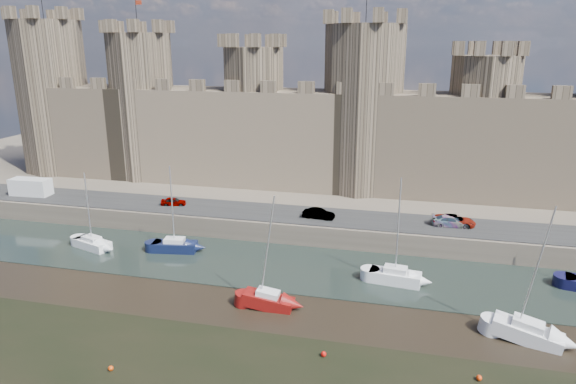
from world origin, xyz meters
name	(u,v)px	position (x,y,z in m)	size (l,w,h in m)	color
water_channel	(316,270)	(0.00, 24.00, 0.04)	(160.00, 12.00, 0.08)	black
quay	(354,176)	(0.00, 60.00, 1.25)	(160.00, 60.00, 2.50)	#4C443A
road	(331,217)	(0.00, 34.00, 2.55)	(160.00, 7.00, 0.10)	black
castle	(343,126)	(-0.64, 48.00, 11.67)	(108.50, 11.00, 29.00)	#42382B
car_0	(174,202)	(-20.84, 33.90, 3.06)	(1.31, 3.27, 1.11)	gray
car_1	(319,214)	(-1.38, 33.16, 3.14)	(1.35, 3.87, 1.27)	gray
car_2	(451,221)	(14.11, 34.08, 3.14)	(1.79, 4.40, 1.28)	gray
car_3	(455,220)	(14.50, 34.47, 3.15)	(2.16, 4.69, 1.30)	gray
van	(31,187)	(-42.25, 33.50, 3.71)	(5.53, 2.21, 2.41)	silver
sailboat_0	(92,243)	(-26.36, 23.65, 0.73)	(5.18, 3.33, 9.03)	silver
sailboat_1	(175,245)	(-16.60, 25.05, 0.80)	(5.25, 2.70, 10.04)	black
sailboat_2	(395,276)	(8.25, 22.73, 0.85)	(5.19, 2.48, 10.81)	white
sailboat_4	(268,300)	(-2.71, 15.12, 0.78)	(4.58, 1.81, 10.68)	maroon
sailboat_5	(527,332)	(18.97, 14.81, 0.81)	(5.68, 3.40, 11.48)	silver
buoy_0	(111,368)	(-11.37, 3.42, 0.20)	(0.40, 0.40, 0.40)	#CE3C09
buoy_1	(324,354)	(3.46, 8.81, 0.21)	(0.43, 0.43, 0.43)	red
buoy_3	(479,378)	(14.69, 8.54, 0.21)	(0.42, 0.42, 0.42)	red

